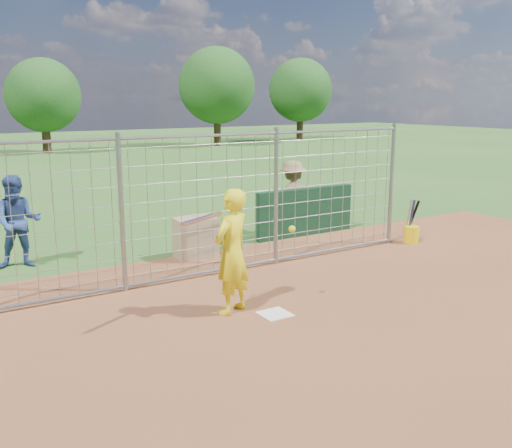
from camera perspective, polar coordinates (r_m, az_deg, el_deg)
ground at (r=8.66m, az=1.15°, el=-8.65°), size 100.00×100.00×0.00m
infield_dirt at (r=6.60m, az=16.21°, el=-16.25°), size 18.00×18.00×0.00m
home_plate at (r=8.50m, az=1.90°, el=-9.00°), size 0.43×0.43×0.02m
dugout_wall at (r=13.24m, az=4.92°, el=1.21°), size 2.60×0.20×1.10m
batter at (r=8.32m, az=-2.44°, el=-2.79°), size 0.80×0.68×1.86m
bystander_a at (r=11.47m, az=-22.70°, el=0.18°), size 0.99×0.86×1.75m
bystander_c at (r=13.43m, az=3.69°, el=2.72°), size 1.16×0.73×1.71m
equipment_bin at (r=11.44m, az=-6.06°, el=-1.37°), size 0.84×0.62×0.80m
equipment_in_play at (r=7.89m, az=-3.09°, el=0.26°), size 1.87×0.45×0.38m
bucket_with_bats at (r=12.99m, az=15.25°, el=-0.78°), size 0.34×0.39×0.97m
backstop_fence at (r=9.99m, az=-5.13°, el=1.67°), size 9.08×0.08×2.60m
tree_line at (r=35.70m, az=-20.41°, el=12.64°), size 44.66×6.72×6.48m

